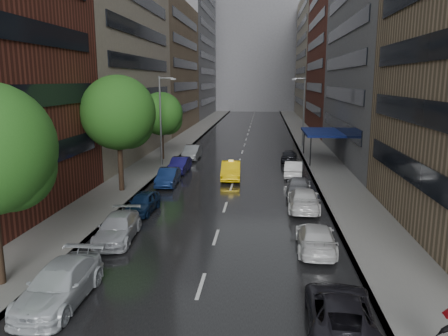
% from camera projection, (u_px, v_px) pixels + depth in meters
% --- Properties ---
extents(road, '(14.00, 140.00, 0.01)m').
position_uv_depth(road, '(246.00, 141.00, 63.80)').
color(road, black).
rests_on(road, ground).
extents(sidewalk_left, '(4.00, 140.00, 0.15)m').
position_uv_depth(sidewalk_left, '(185.00, 140.00, 64.59)').
color(sidewalk_left, gray).
rests_on(sidewalk_left, ground).
extents(sidewalk_right, '(4.00, 140.00, 0.15)m').
position_uv_depth(sidewalk_right, '(308.00, 141.00, 62.99)').
color(sidewalk_right, gray).
rests_on(sidewalk_right, ground).
extents(buildings_left, '(8.00, 108.00, 38.00)m').
position_uv_depth(buildings_left, '(156.00, 35.00, 70.55)').
color(buildings_left, maroon).
rests_on(buildings_left, ground).
extents(buildings_right, '(8.05, 109.10, 36.00)m').
position_uv_depth(buildings_right, '(347.00, 38.00, 66.03)').
color(buildings_right, '#937A5B').
rests_on(buildings_right, ground).
extents(building_far, '(40.00, 14.00, 32.00)m').
position_uv_depth(building_far, '(256.00, 55.00, 127.01)').
color(building_far, slate).
rests_on(building_far, ground).
extents(tree_mid, '(5.76, 5.76, 9.18)m').
position_uv_depth(tree_mid, '(118.00, 113.00, 33.59)').
color(tree_mid, '#382619').
rests_on(tree_mid, ground).
extents(tree_far, '(4.71, 4.71, 7.51)m').
position_uv_depth(tree_far, '(161.00, 114.00, 47.65)').
color(tree_far, '#382619').
rests_on(tree_far, ground).
extents(taxi, '(1.90, 4.90, 1.59)m').
position_uv_depth(taxi, '(231.00, 170.00, 39.20)').
color(taxi, yellow).
rests_on(taxi, ground).
extents(parked_cars_left, '(2.32, 37.59, 1.54)m').
position_uv_depth(parked_cars_left, '(152.00, 193.00, 31.58)').
color(parked_cars_left, silver).
rests_on(parked_cars_left, ground).
extents(parked_cars_right, '(2.66, 37.63, 1.51)m').
position_uv_depth(parked_cars_right, '(304.00, 201.00, 29.59)').
color(parked_cars_right, black).
rests_on(parked_cars_right, ground).
extents(street_lamp_left, '(1.74, 0.22, 9.00)m').
position_uv_depth(street_lamp_left, '(161.00, 119.00, 44.00)').
color(street_lamp_left, gray).
rests_on(street_lamp_left, sidewalk_left).
extents(street_lamp_right, '(1.74, 0.22, 9.00)m').
position_uv_depth(street_lamp_right, '(303.00, 110.00, 57.27)').
color(street_lamp_right, gray).
rests_on(street_lamp_right, sidewalk_right).
extents(awning, '(4.00, 8.00, 3.12)m').
position_uv_depth(awning, '(322.00, 132.00, 47.74)').
color(awning, navy).
rests_on(awning, sidewalk_right).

